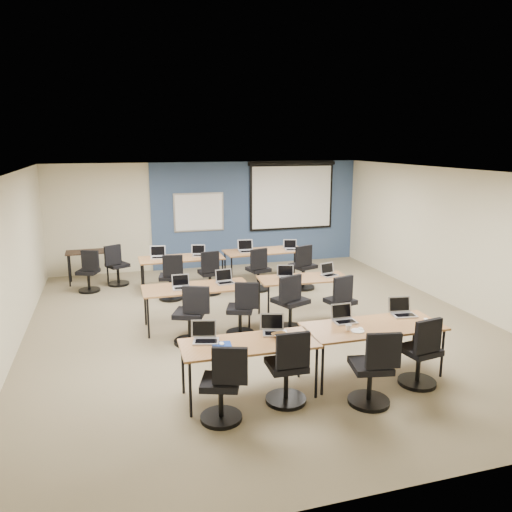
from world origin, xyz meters
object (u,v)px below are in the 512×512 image
object	(u,v)px
laptop_5	(225,280)
laptop_7	(329,272)
projector_screen	(292,192)
task_chair_7	(341,306)
task_chair_3	(421,357)
task_chair_1	(288,373)
task_chair_2	(373,374)
laptop_0	(205,336)
laptop_3	(402,311)
training_table_front_right	(373,328)
training_table_mid_left	(196,289)
laptop_2	(344,317)
spare_chair_b	(89,275)
training_table_mid_right	(303,280)
laptop_8	(158,255)
task_chair_0	(223,390)
task_chair_5	(242,313)
spare_chair_a	(117,269)
task_chair_11	(303,271)
laptop_6	(287,275)
task_chair_4	(191,320)
laptop_1	(274,329)
training_table_back_right	(265,252)
task_chair_6	(290,308)
task_chair_9	(210,276)
laptop_11	(291,247)
laptop_9	(199,253)
laptop_4	(181,285)
training_table_back_left	(181,259)
task_chair_10	(258,273)
laptop_10	(246,249)
training_table_front_left	(249,346)
utility_table	(88,255)
task_chair_8	(171,281)

from	to	relation	value
laptop_5	laptop_7	bearing A→B (deg)	-8.37
projector_screen	task_chair_7	world-z (taller)	projector_screen
task_chair_3	task_chair_7	bearing A→B (deg)	82.73
task_chair_1	task_chair_2	bearing A→B (deg)	-16.98
laptop_0	laptop_3	size ratio (longest dim) A/B	0.97
task_chair_1	task_chair_2	size ratio (longest dim) A/B	0.99
training_table_front_right	training_table_mid_left	bearing A→B (deg)	128.71
laptop_2	spare_chair_b	bearing A→B (deg)	125.66
training_table_mid_right	laptop_8	size ratio (longest dim) A/B	5.03
task_chair_2	spare_chair_b	world-z (taller)	task_chair_2
training_table_mid_right	task_chair_0	size ratio (longest dim) A/B	1.70
task_chair_0	task_chair_5	distance (m)	2.66
task_chair_3	spare_chair_a	bearing A→B (deg)	112.48
task_chair_5	laptop_7	distance (m)	2.05
task_chair_11	training_table_front_right	bearing A→B (deg)	-117.70
laptop_2	laptop_6	bearing A→B (deg)	89.92
task_chair_3	projector_screen	bearing A→B (deg)	74.17
task_chair_3	task_chair_4	xyz separation A→B (m)	(-2.69, 2.28, 0.01)
laptop_1	task_chair_5	world-z (taller)	laptop_1
training_table_back_right	task_chair_6	bearing A→B (deg)	-101.88
training_table_mid_right	task_chair_9	xyz separation A→B (m)	(-1.41, 1.79, -0.28)
training_table_front_right	task_chair_4	distance (m)	2.88
laptop_7	laptop_11	bearing A→B (deg)	71.91
laptop_9	task_chair_9	bearing A→B (deg)	-61.11
laptop_3	task_chair_3	xyz separation A→B (m)	(-0.17, -0.75, -0.38)
task_chair_2	laptop_4	bearing A→B (deg)	130.82
training_table_back_right	task_chair_0	world-z (taller)	task_chair_0
training_table_back_right	laptop_2	bearing A→B (deg)	-96.28
training_table_mid_left	laptop_4	distance (m)	0.28
training_table_back_left	task_chair_10	size ratio (longest dim) A/B	1.87
laptop_0	laptop_10	size ratio (longest dim) A/B	0.92
training_table_back_left	laptop_7	world-z (taller)	laptop_7
training_table_front_left	utility_table	world-z (taller)	utility_table
training_table_mid_left	task_chair_1	distance (m)	3.05
projector_screen	laptop_11	distance (m)	2.18
laptop_6	spare_chair_b	world-z (taller)	laptop_6
training_table_front_left	laptop_5	distance (m)	2.76
task_chair_2	laptop_6	world-z (taller)	task_chair_2
laptop_3	task_chair_8	bearing A→B (deg)	134.31
laptop_3	task_chair_8	distance (m)	4.90
laptop_1	task_chair_8	xyz separation A→B (m)	(-0.86, 4.08, -0.39)
training_table_mid_left	task_chair_4	xyz separation A→B (m)	(-0.22, -0.76, -0.27)
training_table_front_left	task_chair_11	xyz separation A→B (m)	(2.43, 4.25, -0.26)
laptop_7	task_chair_11	distance (m)	1.61
training_table_mid_right	task_chair_11	distance (m)	1.72
task_chair_1	task_chair_9	world-z (taller)	task_chair_1
task_chair_10	laptop_7	bearing A→B (deg)	-76.96
laptop_4	laptop_0	bearing A→B (deg)	-89.47
task_chair_4	utility_table	bearing A→B (deg)	134.39
training_table_mid_left	training_table_front_right	bearing A→B (deg)	-51.37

